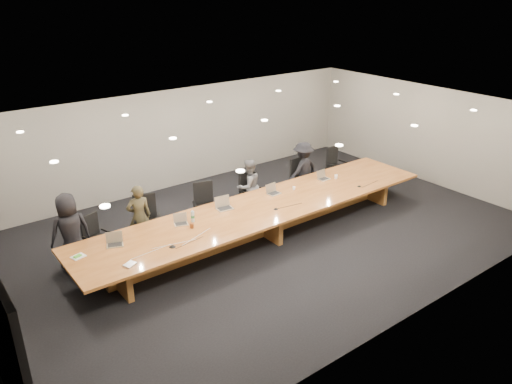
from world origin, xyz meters
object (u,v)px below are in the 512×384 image
Objects in this scene: chair_far_left at (97,237)px; chair_far_right at (337,165)px; chair_right at (302,178)px; conference_table at (264,215)px; person_b at (139,217)px; person_c at (249,186)px; laptop_d at (274,189)px; paper_cup_far at (336,177)px; laptop_b at (181,220)px; chair_mid_left at (206,205)px; person_d at (303,169)px; water_bottle at (193,217)px; mic_center at (276,209)px; amber_mug at (192,226)px; mic_left at (172,246)px; av_box at (130,265)px; laptop_c at (225,203)px; chair_mid_right at (252,192)px; mic_right at (359,186)px; paper_cup_near at (294,188)px; laptop_e at (324,175)px; laptop_a at (114,240)px; chair_left at (148,221)px; person_a at (70,232)px.

chair_far_right reaches higher than chair_far_left.
conference_table is at bearing -157.28° from chair_right.
person_c is (2.99, -0.00, -0.02)m from person_b.
laptop_d is at bearing -159.29° from chair_right.
conference_table is 2.59m from paper_cup_far.
chair_far_right reaches higher than laptop_b.
chair_far_right is at bearing 12.12° from laptop_d.
chair_mid_left is 0.73× the size of person_d.
water_bottle is (1.76, -1.04, 0.37)m from chair_far_left.
paper_cup_far is 2.51m from mic_center.
amber_mug is 0.78× the size of mic_left.
paper_cup_far is at bearing -16.41° from av_box.
chair_far_right is at bearing 18.93° from laptop_c.
person_b reaches higher than conference_table.
mic_right is at bearing -41.17° from chair_mid_right.
mic_center is at bearing -160.07° from chair_far_right.
chair_far_right is at bearing 18.23° from chair_mid_left.
person_b is 2.99m from person_c.
paper_cup_near is at bearing 5.03° from amber_mug.
person_c reaches higher than laptop_d.
amber_mug is at bearing -156.87° from chair_mid_right.
laptop_e is (2.28, 0.38, 0.35)m from conference_table.
paper_cup_far is (4.28, -0.06, -0.07)m from water_bottle.
chair_mid_left is at bearing 177.49° from chair_far_right.
av_box is (-2.70, -1.76, 0.20)m from chair_mid_left.
laptop_a is 1.32× the size of water_bottle.
person_b is 5.44m from mic_right.
paper_cup_near is (0.65, -0.87, 0.23)m from chair_mid_right.
conference_table is 41.23× the size of av_box.
paper_cup_near is at bearing 4.94° from laptop_c.
paper_cup_near is (3.07, 0.27, -0.01)m from amber_mug.
chair_left reaches higher than chair_mid_right.
paper_cup_near is (2.02, -0.88, 0.23)m from chair_mid_left.
person_a reaches higher than person_d.
person_d is (2.29, 1.21, 0.25)m from conference_table.
paper_cup_far is (2.03, -0.96, 0.24)m from chair_mid_right.
chair_mid_right is 0.68× the size of person_a.
chair_right is 8.09× the size of mic_left.
person_d is at bearing 16.89° from chair_mid_left.
chair_mid_right is at bearing 21.78° from water_bottle.
chair_far_left is 6.15m from paper_cup_far.
person_b reaches higher than chair_mid_left.
laptop_c is 1.15× the size of laptop_d.
laptop_e is at bearing 3.08° from paper_cup_near.
chair_mid_left reaches higher than chair_right.
person_c reaches higher than chair_right.
mic_left reaches higher than mic_right.
person_d reaches higher than mic_left.
laptop_b reaches higher than av_box.
conference_table is 7.54× the size of chair_left.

